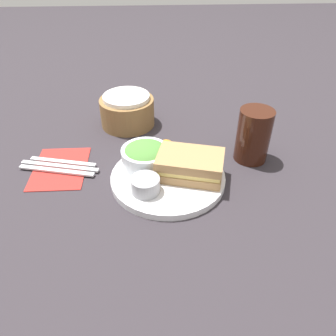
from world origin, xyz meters
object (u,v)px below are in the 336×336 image
(sandwich, at_px, (190,165))
(drink_glass, at_px, (253,135))
(bread_basket, at_px, (127,111))
(dressing_cup, at_px, (145,185))
(spoon, at_px, (63,162))
(salad_bowl, at_px, (145,155))
(knife, at_px, (60,166))
(fork, at_px, (56,171))
(plate, at_px, (168,178))

(sandwich, bearing_deg, drink_glass, 26.29)
(drink_glass, xyz_separation_m, bread_basket, (-0.31, 0.19, -0.02))
(dressing_cup, xyz_separation_m, spoon, (-0.20, 0.13, -0.03))
(salad_bowl, height_order, knife, salad_bowl)
(dressing_cup, distance_m, bread_basket, 0.33)
(fork, bearing_deg, plate, -176.12)
(dressing_cup, distance_m, drink_glass, 0.29)
(plate, distance_m, spoon, 0.27)
(bread_basket, bearing_deg, fork, -125.28)
(bread_basket, xyz_separation_m, knife, (-0.16, -0.21, -0.04))
(sandwich, relative_size, drink_glass, 1.25)
(bread_basket, bearing_deg, spoon, -128.44)
(sandwich, distance_m, fork, 0.32)
(dressing_cup, relative_size, fork, 0.33)
(salad_bowl, relative_size, spoon, 0.67)
(salad_bowl, xyz_separation_m, fork, (-0.21, 0.00, -0.04))
(drink_glass, bearing_deg, bread_basket, 148.57)
(dressing_cup, xyz_separation_m, drink_glass, (0.26, 0.13, 0.03))
(sandwich, relative_size, salad_bowl, 1.47)
(salad_bowl, bearing_deg, sandwich, -22.17)
(bread_basket, bearing_deg, drink_glass, -31.43)
(plate, relative_size, sandwich, 1.58)
(plate, relative_size, dressing_cup, 4.19)
(drink_glass, relative_size, spoon, 0.79)
(salad_bowl, bearing_deg, knife, 174.17)
(dressing_cup, height_order, drink_glass, drink_glass)
(dressing_cup, distance_m, knife, 0.24)
(plate, height_order, salad_bowl, salad_bowl)
(spoon, bearing_deg, fork, 90.00)
(salad_bowl, xyz_separation_m, dressing_cup, (-0.00, -0.09, -0.01))
(dressing_cup, bearing_deg, spoon, 147.04)
(drink_glass, height_order, fork, drink_glass)
(dressing_cup, height_order, bread_basket, bread_basket)
(drink_glass, bearing_deg, sandwich, -153.71)
(drink_glass, bearing_deg, plate, -159.44)
(bread_basket, height_order, knife, bread_basket)
(bread_basket, bearing_deg, dressing_cup, -80.99)
(salad_bowl, relative_size, bread_basket, 0.73)
(plate, distance_m, sandwich, 0.06)
(fork, bearing_deg, knife, -90.00)
(dressing_cup, distance_m, spoon, 0.24)
(plate, height_order, bread_basket, bread_basket)
(spoon, bearing_deg, drink_glass, -166.63)
(plate, height_order, sandwich, sandwich)
(salad_bowl, relative_size, fork, 0.60)
(drink_glass, bearing_deg, knife, -177.83)
(sandwich, relative_size, fork, 0.89)
(plate, xyz_separation_m, dressing_cup, (-0.05, -0.05, 0.03))
(bread_basket, xyz_separation_m, spoon, (-0.15, -0.19, -0.04))
(spoon, bearing_deg, salad_bowl, -177.43)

